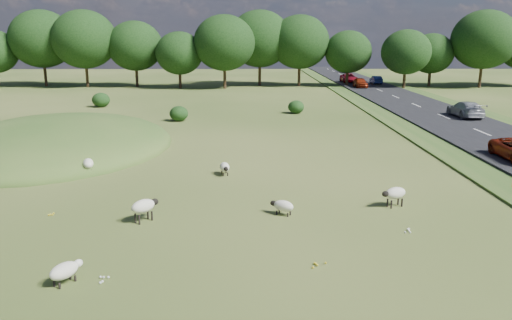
{
  "coord_description": "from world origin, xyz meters",
  "views": [
    {
      "loc": [
        1.67,
        -22.45,
        7.54
      ],
      "look_at": [
        2.0,
        4.0,
        1.0
      ],
      "focal_mm": 35.0,
      "sensor_mm": 36.0,
      "label": 1
    }
  ],
  "objects": [
    {
      "name": "car_6",
      "position": [
        21.9,
        57.87,
        0.87
      ],
      "size": [
        1.31,
        3.76,
        1.24
      ],
      "primitive_type": "imported",
      "rotation": [
        0.0,
        0.0,
        3.14
      ],
      "color": "navy",
      "rests_on": "road"
    },
    {
      "name": "sheep_0",
      "position": [
        -4.13,
        -8.08,
        0.44
      ],
      "size": [
        0.99,
        1.22,
        0.7
      ],
      "rotation": [
        0.0,
        0.0,
        1.0
      ],
      "color": "beige",
      "rests_on": "ground"
    },
    {
      "name": "car_7",
      "position": [
        18.1,
        52.01,
        0.96
      ],
      "size": [
        1.69,
        4.19,
        1.43
      ],
      "primitive_type": "imported",
      "color": "maroon",
      "rests_on": "road"
    },
    {
      "name": "treeline",
      "position": [
        -1.06,
        55.44,
        6.57
      ],
      "size": [
        96.28,
        14.66,
        11.7
      ],
      "color": "black",
      "rests_on": "ground"
    },
    {
      "name": "road",
      "position": [
        20.0,
        30.0,
        0.12
      ],
      "size": [
        8.0,
        150.0,
        0.25
      ],
      "primitive_type": "cube",
      "color": "black",
      "rests_on": "ground"
    },
    {
      "name": "sheep_3",
      "position": [
        0.25,
        4.59,
        0.44
      ],
      "size": [
        0.71,
        1.25,
        0.7
      ],
      "rotation": [
        0.0,
        0.0,
        4.9
      ],
      "color": "beige",
      "rests_on": "ground"
    },
    {
      "name": "sheep_1",
      "position": [
        8.24,
        -0.95,
        0.65
      ],
      "size": [
        1.32,
        0.95,
        0.92
      ],
      "rotation": [
        0.0,
        0.0,
        3.57
      ],
      "color": "beige",
      "rests_on": "ground"
    },
    {
      "name": "ground",
      "position": [
        0.0,
        20.0,
        0.0
      ],
      "size": [
        160.0,
        160.0,
        0.0
      ],
      "primitive_type": "plane",
      "color": "#2D4A17",
      "rests_on": "ground"
    },
    {
      "name": "shrubs",
      "position": [
        -6.29,
        28.54,
        0.73
      ],
      "size": [
        22.91,
        11.43,
        1.58
      ],
      "color": "black",
      "rests_on": "ground"
    },
    {
      "name": "car_0",
      "position": [
        21.9,
        23.77,
        0.98
      ],
      "size": [
        2.05,
        5.03,
        1.46
      ],
      "primitive_type": "imported",
      "rotation": [
        0.0,
        0.0,
        3.14
      ],
      "color": "#9B9DA2",
      "rests_on": "road"
    },
    {
      "name": "sheep_2",
      "position": [
        -7.4,
        4.7,
        0.65
      ],
      "size": [
        0.86,
        1.35,
        0.94
      ],
      "rotation": [
        0.0,
        0.0,
        1.88
      ],
      "color": "beige",
      "rests_on": "ground"
    },
    {
      "name": "mound",
      "position": [
        -12.0,
        12.0,
        0.0
      ],
      "size": [
        16.0,
        20.0,
        4.0
      ],
      "primitive_type": "ellipsoid",
      "color": "#33561E",
      "rests_on": "ground"
    },
    {
      "name": "sheep_4",
      "position": [
        -2.77,
        -2.66,
        0.67
      ],
      "size": [
        1.2,
        1.27,
        0.97
      ],
      "rotation": [
        0.0,
        0.0,
        0.84
      ],
      "color": "beige",
      "rests_on": "ground"
    },
    {
      "name": "sheep_5",
      "position": [
        3.1,
        -1.93,
        0.41
      ],
      "size": [
        1.14,
        0.91,
        0.65
      ],
      "rotation": [
        0.0,
        0.0,
        2.59
      ],
      "color": "beige",
      "rests_on": "ground"
    },
    {
      "name": "car_2",
      "position": [
        21.9,
        84.37,
        0.91
      ],
      "size": [
        1.86,
        4.58,
        1.33
      ],
      "primitive_type": "imported",
      "rotation": [
        0.0,
        0.0,
        3.14
      ],
      "color": "navy",
      "rests_on": "road"
    },
    {
      "name": "car_3",
      "position": [
        18.1,
        60.7,
        0.96
      ],
      "size": [
        2.35,
        5.11,
        1.42
      ],
      "primitive_type": "imported",
      "color": "maroon",
      "rests_on": "road"
    }
  ]
}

